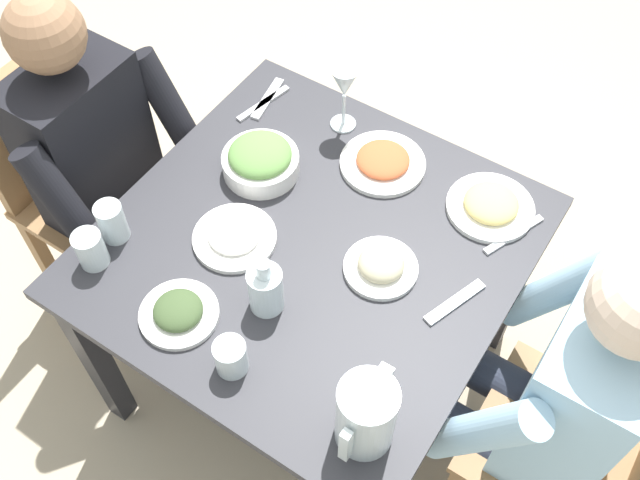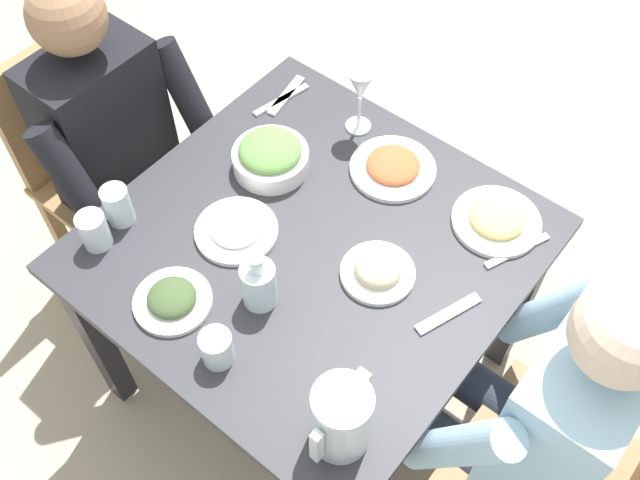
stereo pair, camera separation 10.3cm
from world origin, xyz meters
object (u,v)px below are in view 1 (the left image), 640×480
at_px(water_glass_near_right, 91,249).
at_px(diner_far, 532,385).
at_px(plate_yoghurt, 234,236).
at_px(water_glass_near_left, 112,222).
at_px(dining_table, 311,268).
at_px(diner_near, 118,175).
at_px(plate_rice_curry, 383,162).
at_px(water_pitcher, 366,415).
at_px(oil_carafe, 266,291).
at_px(chair_near, 77,178).
at_px(wine_glass, 344,85).
at_px(plate_dolmas, 179,312).
at_px(plate_beans, 381,265).
at_px(water_glass_by_pitcher, 231,357).
at_px(plate_fries, 491,205).
at_px(chair_far, 599,457).
at_px(salad_bowl, 260,160).

bearing_deg(water_glass_near_right, diner_far, 107.54).
height_order(plate_yoghurt, water_glass_near_left, water_glass_near_left).
bearing_deg(dining_table, diner_near, -84.77).
relative_size(diner_far, plate_rice_curry, 5.23).
distance_m(water_pitcher, water_glass_near_left, 0.77).
bearing_deg(dining_table, oil_carafe, 3.23).
height_order(chair_near, water_pitcher, water_pitcher).
bearing_deg(wine_glass, plate_dolmas, 0.84).
height_order(plate_yoghurt, plate_beans, plate_beans).
xyz_separation_m(plate_rice_curry, water_glass_by_pitcher, (0.67, 0.02, 0.03)).
distance_m(dining_table, wine_glass, 0.48).
xyz_separation_m(water_pitcher, plate_fries, (-0.67, -0.04, -0.08)).
bearing_deg(water_pitcher, chair_far, 126.11).
bearing_deg(salad_bowl, chair_near, -72.89).
xyz_separation_m(chair_near, plate_yoghurt, (0.04, 0.64, 0.24)).
relative_size(diner_near, plate_rice_curry, 5.23).
xyz_separation_m(plate_fries, plate_rice_curry, (0.02, -0.30, -0.00)).
distance_m(dining_table, chair_far, 0.81).
bearing_deg(plate_rice_curry, water_glass_by_pitcher, 1.76).
bearing_deg(dining_table, plate_rice_curry, 176.56).
bearing_deg(water_pitcher, dining_table, -133.72).
bearing_deg(oil_carafe, chair_near, -99.89).
height_order(dining_table, water_glass_by_pitcher, water_glass_by_pitcher).
relative_size(chair_near, chair_far, 1.00).
distance_m(diner_near, water_pitcher, 1.01).
bearing_deg(diner_far, chair_far, 90.00).
bearing_deg(plate_rice_curry, diner_far, 61.18).
height_order(plate_dolmas, oil_carafe, oil_carafe).
relative_size(water_glass_by_pitcher, wine_glass, 0.44).
distance_m(plate_fries, plate_rice_curry, 0.30).
xyz_separation_m(plate_rice_curry, water_glass_near_right, (0.63, -0.42, 0.03)).
relative_size(plate_rice_curry, water_glass_near_right, 2.30).
height_order(water_pitcher, plate_beans, water_pitcher).
xyz_separation_m(plate_beans, plate_dolmas, (0.36, -0.32, -0.00)).
height_order(diner_near, wine_glass, diner_near).
height_order(plate_fries, plate_beans, plate_beans).
distance_m(salad_bowl, water_glass_near_left, 0.40).
height_order(plate_yoghurt, plate_fries, plate_fries).
distance_m(plate_rice_curry, water_glass_by_pitcher, 0.67).
height_order(plate_rice_curry, water_glass_by_pitcher, water_glass_by_pitcher).
xyz_separation_m(chair_near, water_glass_near_left, (0.19, 0.39, 0.28)).
xyz_separation_m(plate_yoghurt, wine_glass, (-0.47, 0.01, 0.13)).
bearing_deg(water_pitcher, diner_near, -106.56).
height_order(diner_near, diner_far, same).
distance_m(dining_table, salad_bowl, 0.30).
distance_m(plate_yoghurt, water_glass_by_pitcher, 0.34).
xyz_separation_m(water_glass_near_right, wine_glass, (-0.70, 0.25, 0.09)).
bearing_deg(plate_rice_curry, wine_glass, -112.62).
bearing_deg(wine_glass, water_glass_by_pitcher, 14.05).
distance_m(plate_yoghurt, water_glass_near_right, 0.33).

